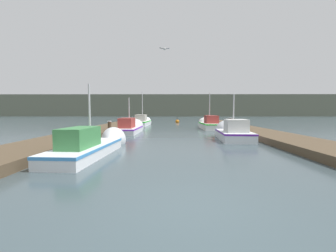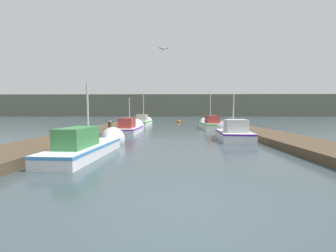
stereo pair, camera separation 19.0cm
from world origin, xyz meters
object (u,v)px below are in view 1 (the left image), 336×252
object	(u,v)px
fishing_boat_3	(209,124)
fishing_boat_1	(232,133)
mooring_piling_2	(208,120)
channel_buoy	(177,122)
mooring_piling_1	(230,125)
fishing_boat_4	(143,122)
fishing_boat_0	(94,145)
mooring_piling_0	(110,128)
fishing_boat_2	(130,128)
seagull_lead	(164,49)

from	to	relation	value
fishing_boat_3	fishing_boat_1	bearing A→B (deg)	-90.08
mooring_piling_2	channel_buoy	distance (m)	4.97
mooring_piling_1	fishing_boat_4	bearing A→B (deg)	134.32
fishing_boat_1	fishing_boat_0	bearing A→B (deg)	-141.95
fishing_boat_3	mooring_piling_2	size ratio (longest dim) A/B	5.13
fishing_boat_4	mooring_piling_0	xyz separation A→B (m)	(-1.18, -10.66, 0.08)
fishing_boat_0	mooring_piling_0	size ratio (longest dim) A/B	5.64
fishing_boat_3	mooring_piling_1	bearing A→B (deg)	-73.81
fishing_boat_2	seagull_lead	xyz separation A→B (m)	(3.05, -6.48, 4.74)
seagull_lead	mooring_piling_0	bearing A→B (deg)	-57.71
channel_buoy	fishing_boat_4	bearing A→B (deg)	-124.44
fishing_boat_4	seagull_lead	xyz separation A→B (m)	(3.04, -15.11, 4.66)
seagull_lead	fishing_boat_1	bearing A→B (deg)	-165.09
mooring_piling_0	mooring_piling_1	bearing A→B (deg)	12.13
fishing_boat_2	seagull_lead	distance (m)	8.59
fishing_boat_0	mooring_piling_0	bearing A→B (deg)	103.49
fishing_boat_2	fishing_boat_4	bearing A→B (deg)	91.24
fishing_boat_4	fishing_boat_3	bearing A→B (deg)	-30.66
mooring_piling_2	seagull_lead	size ratio (longest dim) A/B	1.89
channel_buoy	mooring_piling_2	bearing A→B (deg)	-31.67
fishing_boat_0	fishing_boat_1	bearing A→B (deg)	37.67
fishing_boat_3	seagull_lead	world-z (taller)	seagull_lead
mooring_piling_1	seagull_lead	size ratio (longest dim) A/B	2.16
mooring_piling_0	seagull_lead	world-z (taller)	seagull_lead
mooring_piling_2	channel_buoy	xyz separation A→B (m)	(-4.21, 2.60, -0.37)
fishing_boat_3	fishing_boat_4	xyz separation A→B (m)	(-7.26, 4.85, -0.00)
mooring_piling_0	mooring_piling_1	size ratio (longest dim) A/B	0.86
fishing_boat_3	fishing_boat_0	bearing A→B (deg)	-119.33
fishing_boat_2	mooring_piling_1	xyz separation A→B (m)	(8.40, 0.03, 0.25)
mooring_piling_1	fishing_boat_2	bearing A→B (deg)	-179.77
fishing_boat_1	channel_buoy	xyz separation A→B (m)	(-2.89, 19.50, -0.24)
fishing_boat_0	seagull_lead	distance (m)	6.26
mooring_piling_1	channel_buoy	size ratio (longest dim) A/B	1.11
mooring_piling_1	fishing_boat_0	bearing A→B (deg)	-131.65
fishing_boat_2	channel_buoy	size ratio (longest dim) A/B	4.98
fishing_boat_1	mooring_piling_1	bearing A→B (deg)	80.38
mooring_piling_2	mooring_piling_0	bearing A→B (deg)	-124.09
mooring_piling_2	fishing_boat_2	bearing A→B (deg)	-124.69
fishing_boat_2	mooring_piling_0	size ratio (longest dim) A/B	5.25
fishing_boat_2	fishing_boat_3	world-z (taller)	fishing_boat_3
fishing_boat_4	mooring_piling_0	size ratio (longest dim) A/B	5.56
channel_buoy	fishing_boat_2	bearing A→B (deg)	-106.42
fishing_boat_4	mooring_piling_1	distance (m)	12.02
fishing_boat_4	mooring_piling_2	world-z (taller)	fishing_boat_4
mooring_piling_1	mooring_piling_2	xyz separation A→B (m)	(0.27, 12.49, -0.08)
seagull_lead	mooring_piling_2	bearing A→B (deg)	-117.66
mooring_piling_0	mooring_piling_1	distance (m)	9.79
fishing_boat_0	seagull_lead	xyz separation A→B (m)	(2.94, 2.81, 4.75)
fishing_boat_3	seagull_lead	size ratio (longest dim) A/B	9.68
fishing_boat_4	channel_buoy	xyz separation A→B (m)	(4.45, 6.50, -0.28)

